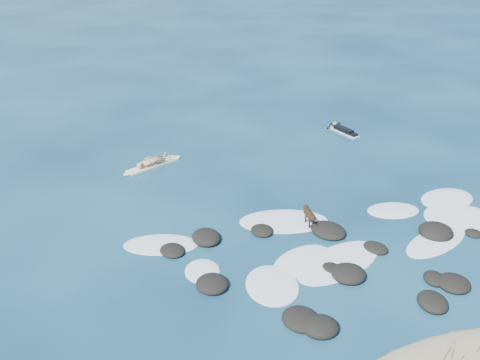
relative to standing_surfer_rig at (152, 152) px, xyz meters
name	(u,v)px	position (x,y,z in m)	size (l,w,h in m)	color
ground	(325,236)	(4.82, -8.69, -0.75)	(160.00, 160.00, 0.00)	#0A2642
reef_rocks	(340,264)	(4.32, -10.68, -0.65)	(13.09, 7.49, 0.56)	black
breaking_foam	(349,235)	(5.71, -9.01, -0.74)	(15.53, 6.47, 0.12)	white
standing_surfer_rig	(152,152)	(0.00, 0.00, 0.00)	(3.22, 1.60, 1.91)	#F3EBC2
paddling_surfer_rig	(343,130)	(11.15, 0.72, -0.61)	(1.17, 2.41, 0.42)	white
dog	(309,214)	(4.59, -7.77, -0.25)	(0.38, 1.19, 0.75)	black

